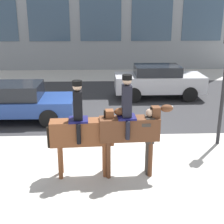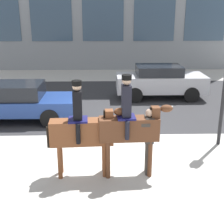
{
  "view_description": "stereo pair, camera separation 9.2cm",
  "coord_description": "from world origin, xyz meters",
  "px_view_note": "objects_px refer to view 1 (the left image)",
  "views": [
    {
      "loc": [
        -0.06,
        -9.43,
        4.07
      ],
      "look_at": [
        0.24,
        -1.32,
        1.42
      ],
      "focal_mm": 50.0,
      "sensor_mm": 36.0,
      "label": 1
    },
    {
      "loc": [
        0.03,
        -9.44,
        4.07
      ],
      "look_at": [
        0.24,
        -1.32,
        1.42
      ],
      "focal_mm": 50.0,
      "sensor_mm": 36.0,
      "label": 2
    }
  ],
  "objects_px": {
    "mounted_horse_lead": "(83,129)",
    "street_car_far_lane": "(159,81)",
    "mounted_horse_companion": "(130,126)",
    "pedestrian_bystander": "(148,136)",
    "street_car_near_lane": "(14,101)"
  },
  "relations": [
    {
      "from": "mounted_horse_lead",
      "to": "street_car_far_lane",
      "type": "distance_m",
      "value": 8.11
    },
    {
      "from": "mounted_horse_companion",
      "to": "pedestrian_bystander",
      "type": "bearing_deg",
      "value": -1.61
    },
    {
      "from": "mounted_horse_lead",
      "to": "mounted_horse_companion",
      "type": "xyz_separation_m",
      "value": [
        1.18,
        -0.02,
        0.09
      ]
    },
    {
      "from": "mounted_horse_companion",
      "to": "pedestrian_bystander",
      "type": "distance_m",
      "value": 0.55
    },
    {
      "from": "mounted_horse_companion",
      "to": "street_car_far_lane",
      "type": "xyz_separation_m",
      "value": [
        2.07,
        7.44,
        -0.51
      ]
    },
    {
      "from": "street_car_near_lane",
      "to": "street_car_far_lane",
      "type": "relative_size",
      "value": 1.05
    },
    {
      "from": "mounted_horse_lead",
      "to": "street_car_near_lane",
      "type": "height_order",
      "value": "mounted_horse_lead"
    },
    {
      "from": "mounted_horse_lead",
      "to": "mounted_horse_companion",
      "type": "relative_size",
      "value": 0.95
    },
    {
      "from": "mounted_horse_lead",
      "to": "street_car_far_lane",
      "type": "height_order",
      "value": "mounted_horse_lead"
    },
    {
      "from": "mounted_horse_lead",
      "to": "street_car_near_lane",
      "type": "distance_m",
      "value": 5.19
    },
    {
      "from": "mounted_horse_lead",
      "to": "street_car_far_lane",
      "type": "xyz_separation_m",
      "value": [
        3.25,
        7.42,
        -0.42
      ]
    },
    {
      "from": "mounted_horse_companion",
      "to": "street_car_near_lane",
      "type": "height_order",
      "value": "mounted_horse_companion"
    },
    {
      "from": "mounted_horse_lead",
      "to": "pedestrian_bystander",
      "type": "height_order",
      "value": "mounted_horse_lead"
    },
    {
      "from": "mounted_horse_companion",
      "to": "street_car_near_lane",
      "type": "xyz_separation_m",
      "value": [
        -4.03,
        4.33,
        -0.58
      ]
    },
    {
      "from": "street_car_far_lane",
      "to": "mounted_horse_lead",
      "type": "bearing_deg",
      "value": -113.67
    }
  ]
}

